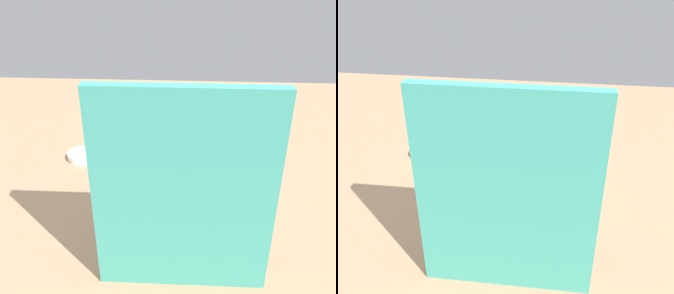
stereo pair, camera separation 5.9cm
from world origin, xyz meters
The scene contains 9 objects.
ground_plane centered at (0.00, 0.00, -1.50)cm, with size 180.00×140.00×3.00cm, color #A58160.
fruit_bowl centered at (-2.88, -0.99, 2.92)cm, with size 24.87×24.87×5.83cm, color silver.
orange_front_left centered at (2.25, 2.07, 9.24)cm, with size 6.82×6.82×6.82cm, color orange.
orange_front_right centered at (-6.63, 2.48, 9.24)cm, with size 6.82×6.82×6.82cm, color orange.
orange_center centered at (-5.68, -4.23, 9.24)cm, with size 6.82×6.82×6.82cm, color orange.
orange_back_left centered at (2.63, -4.61, 9.24)cm, with size 6.82×6.82×6.82cm, color orange.
banana_bunch centered at (-4.02, -4.16, 8.93)cm, with size 17.86×7.82×6.20cm.
cutting_board centered at (-6.77, 28.50, 18.00)cm, with size 28.00×1.80×36.00cm, color teal.
jar_lid centered at (20.11, -10.96, 0.87)cm, with size 7.38×7.38×1.75cm, color white.
Camera 2 is at (-12.89, 77.19, 54.91)cm, focal length 43.06 mm.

